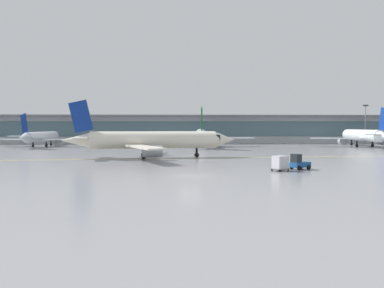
# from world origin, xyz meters

# --- Properties ---
(ground_plane) EXTENTS (400.00, 400.00, 0.00)m
(ground_plane) POSITION_xyz_m (0.00, 0.00, 0.00)
(ground_plane) COLOR gray
(taxiway_centreline_stripe) EXTENTS (109.42, 12.01, 0.01)m
(taxiway_centreline_stripe) POSITION_xyz_m (-5.81, 24.07, 0.00)
(taxiway_centreline_stripe) COLOR yellow
(taxiway_centreline_stripe) RESTS_ON ground_plane
(terminal_concourse) EXTENTS (177.69, 11.00, 9.60)m
(terminal_concourse) POSITION_xyz_m (0.00, 87.81, 4.92)
(terminal_concourse) COLOR #B2B7BC
(terminal_concourse) RESTS_ON ground_plane
(gate_airplane_0) EXTENTS (25.85, 27.78, 9.21)m
(gate_airplane_0) POSITION_xyz_m (-40.31, 66.06, 2.76)
(gate_airplane_0) COLOR silver
(gate_airplane_0) RESTS_ON ground_plane
(gate_airplane_1) EXTENTS (30.48, 32.80, 10.87)m
(gate_airplane_1) POSITION_xyz_m (5.23, 64.79, 3.26)
(gate_airplane_1) COLOR silver
(gate_airplane_1) RESTS_ON ground_plane
(gate_airplane_2) EXTENTS (29.63, 31.98, 10.59)m
(gate_airplane_2) POSITION_xyz_m (50.81, 61.84, 3.17)
(gate_airplane_2) COLOR white
(gate_airplane_2) RESTS_ON ground_plane
(taxiing_regional_jet) EXTENTS (31.85, 29.45, 10.54)m
(taxiing_regional_jet) POSITION_xyz_m (-6.22, 26.03, 3.16)
(taxiing_regional_jet) COLOR silver
(taxiing_regional_jet) RESTS_ON ground_plane
(baggage_tug) EXTENTS (2.95, 2.49, 2.10)m
(baggage_tug) POSITION_xyz_m (14.80, 5.99, 0.89)
(baggage_tug) COLOR #194C8C
(baggage_tug) RESTS_ON ground_plane
(cargo_dolly_lead) EXTENTS (2.60, 2.38, 1.94)m
(cargo_dolly_lead) POSITION_xyz_m (11.86, 4.49, 1.05)
(cargo_dolly_lead) COLOR #595B60
(cargo_dolly_lead) RESTS_ON ground_plane
(apron_light_mast_1) EXTENTS (1.80, 0.36, 12.93)m
(apron_light_mast_1) POSITION_xyz_m (60.79, 80.61, 7.14)
(apron_light_mast_1) COLOR gray
(apron_light_mast_1) RESTS_ON ground_plane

